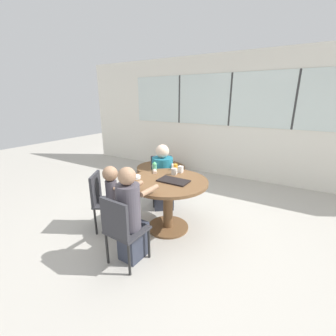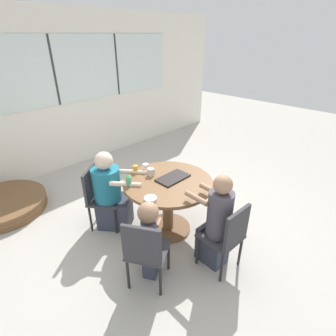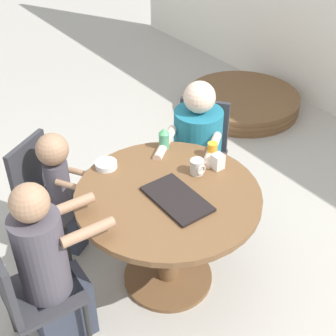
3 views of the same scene
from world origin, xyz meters
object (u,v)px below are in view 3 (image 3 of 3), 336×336
at_px(coffee_mug, 197,167).
at_px(sippy_cup, 164,138).
at_px(person_woman_green_shirt, 51,273).
at_px(folded_table_stack, 242,102).
at_px(person_man_blue_shirt, 196,159).
at_px(bowl_white_shallow, 106,165).
at_px(chair_for_toddler, 43,188).
at_px(juice_glass, 212,150).
at_px(milk_carton_small, 218,161).
at_px(person_toddler, 61,190).
at_px(chair_for_woman_green_shirt, 23,290).
at_px(chair_for_man_blue_shirt, 201,145).

height_order(coffee_mug, sippy_cup, sippy_cup).
xyz_separation_m(person_woman_green_shirt, folded_table_stack, (-1.40, 2.82, -0.44)).
height_order(person_man_blue_shirt, bowl_white_shallow, person_man_blue_shirt).
xyz_separation_m(chair_for_toddler, sippy_cup, (0.40, 0.74, 0.33)).
bearing_deg(bowl_white_shallow, juice_glass, 64.13).
bearing_deg(milk_carton_small, sippy_cup, -160.73).
bearing_deg(juice_glass, folded_table_stack, 129.15).
xyz_separation_m(sippy_cup, bowl_white_shallow, (-0.04, -0.43, -0.06)).
xyz_separation_m(person_man_blue_shirt, sippy_cup, (0.06, -0.34, 0.34)).
bearing_deg(coffee_mug, person_toddler, -133.41).
relative_size(coffee_mug, bowl_white_shallow, 0.68).
bearing_deg(person_man_blue_shirt, bowl_white_shallow, 54.18).
relative_size(person_woman_green_shirt, juice_glass, 11.55).
relative_size(bowl_white_shallow, folded_table_stack, 0.12).
bearing_deg(person_toddler, chair_for_toddler, -90.00).
distance_m(chair_for_woman_green_shirt, chair_for_man_blue_shirt, 1.75).
bearing_deg(coffee_mug, person_woman_green_shirt, -89.25).
bearing_deg(chair_for_toddler, chair_for_woman_green_shirt, 28.33).
distance_m(chair_for_man_blue_shirt, milk_carton_small, 0.71).
distance_m(bowl_white_shallow, folded_table_stack, 2.52).
height_order(sippy_cup, folded_table_stack, sippy_cup).
distance_m(person_toddler, sippy_cup, 0.78).
relative_size(chair_for_man_blue_shirt, juice_glass, 8.51).
bearing_deg(person_man_blue_shirt, person_woman_green_shirt, 69.70).
bearing_deg(milk_carton_small, chair_for_man_blue_shirt, 148.73).
height_order(sippy_cup, juice_glass, sippy_cup).
height_order(person_toddler, juice_glass, person_toddler).
height_order(chair_for_toddler, person_woman_green_shirt, person_woman_green_shirt).
xyz_separation_m(juice_glass, folded_table_stack, (-1.30, 1.59, -0.71)).
distance_m(chair_for_woman_green_shirt, coffee_mug, 1.23).
relative_size(juice_glass, folded_table_stack, 0.08).
height_order(person_woman_green_shirt, person_toddler, person_woman_green_shirt).
xyz_separation_m(juice_glass, milk_carton_small, (0.12, -0.06, 0.00)).
bearing_deg(chair_for_toddler, folded_table_stack, 163.33).
bearing_deg(person_toddler, bowl_white_shallow, 104.46).
bearing_deg(sippy_cup, chair_for_man_blue_shirt, 109.37).
bearing_deg(person_toddler, person_man_blue_shirt, 137.49).
relative_size(milk_carton_small, bowl_white_shallow, 0.71).
relative_size(sippy_cup, milk_carton_small, 1.51).
xyz_separation_m(chair_for_woman_green_shirt, sippy_cup, (-0.36, 1.19, 0.33)).
distance_m(person_man_blue_shirt, folded_table_stack, 1.79).
bearing_deg(juice_glass, chair_for_toddler, -125.34).
relative_size(chair_for_man_blue_shirt, coffee_mug, 8.74).
xyz_separation_m(chair_for_man_blue_shirt, milk_carton_small, (0.55, -0.34, 0.30)).
bearing_deg(person_woman_green_shirt, person_toddler, 152.52).
height_order(chair_for_woman_green_shirt, person_woman_green_shirt, person_woman_green_shirt).
distance_m(chair_for_woman_green_shirt, person_man_blue_shirt, 1.59).
height_order(juice_glass, milk_carton_small, same).
bearing_deg(sippy_cup, chair_for_toddler, -118.20).
distance_m(chair_for_woman_green_shirt, chair_for_toddler, 0.88).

